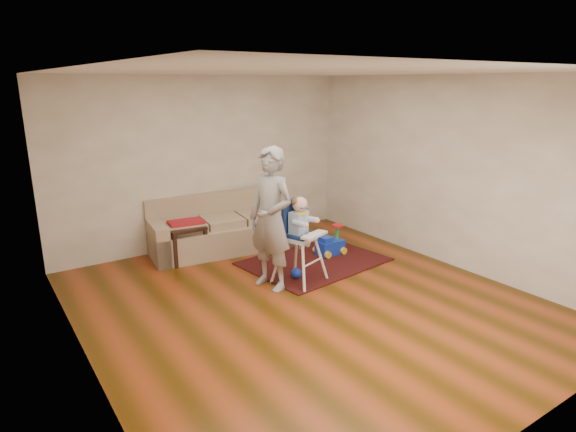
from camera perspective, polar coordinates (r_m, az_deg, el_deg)
ground at (r=5.98m, az=2.19°, el=-10.14°), size 5.50×5.50×0.00m
room_envelope at (r=5.86m, az=-0.70°, el=8.55°), size 5.04×5.52×2.72m
sofa at (r=7.67m, az=-7.91°, el=-0.90°), size 2.33×1.19×0.86m
side_table at (r=7.37m, az=-12.16°, el=-3.14°), size 0.54×0.54×0.54m
area_rug at (r=7.23m, az=3.11°, el=-5.39°), size 2.12×1.70×0.02m
ride_on_toy at (r=7.47m, az=5.01°, el=-2.82°), size 0.42×0.30×0.45m
toy_ball at (r=6.58m, az=0.99°, el=-6.77°), size 0.14×0.14×0.14m
high_chair at (r=6.36m, az=1.39°, el=-2.99°), size 0.69×0.69×1.18m
adult at (r=6.08m, az=-2.06°, el=-0.38°), size 0.60×0.76×1.84m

